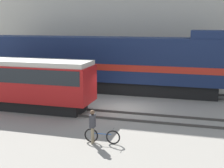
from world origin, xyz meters
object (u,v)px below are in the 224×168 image
at_px(bicycle, 102,136).
at_px(person, 93,123).
at_px(freight_locomotive, 100,63).
at_px(streetcar, 22,81).

xyz_separation_m(bicycle, person, (-0.41, -0.17, 0.65)).
distance_m(freight_locomotive, streetcar, 7.51).
bearing_deg(person, freight_locomotive, 106.29).
bearing_deg(freight_locomotive, streetcar, -115.63).
xyz_separation_m(freight_locomotive, bicycle, (3.71, -11.12, -2.01)).
height_order(freight_locomotive, bicycle, freight_locomotive).
xyz_separation_m(streetcar, bicycle, (6.95, -4.36, -1.53)).
distance_m(streetcar, bicycle, 8.35).
distance_m(freight_locomotive, bicycle, 11.89).
bearing_deg(bicycle, freight_locomotive, 108.45).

